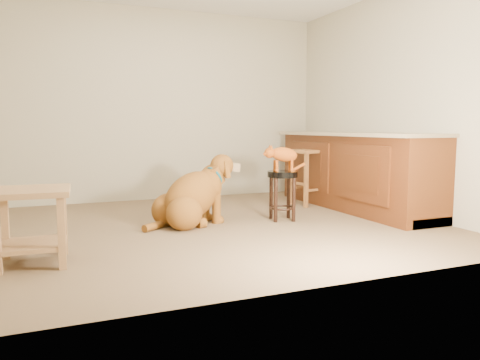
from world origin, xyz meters
name	(u,v)px	position (x,y,z in m)	size (l,w,h in m)	color
floor	(213,226)	(0.00, 0.00, 0.00)	(4.50, 4.00, 0.01)	brown
room_shell	(212,58)	(0.00, 0.00, 1.68)	(4.54, 4.04, 2.62)	#A8A288
cabinet_run	(354,173)	(1.94, 0.30, 0.44)	(0.70, 2.56, 0.94)	#50260E
padded_stool	(282,185)	(0.79, 0.00, 0.38)	(0.33, 0.33, 0.53)	black
wood_stool	(307,176)	(1.56, 0.77, 0.37)	(0.45, 0.45, 0.72)	brown
side_table	(32,215)	(-1.66, -0.75, 0.37)	(0.57, 0.57, 0.56)	#9B7248
golden_retriever	(192,197)	(-0.18, 0.13, 0.29)	(1.16, 0.71, 0.76)	brown
tabby_kitten	(282,155)	(0.78, 0.01, 0.70)	(0.51, 0.21, 0.31)	#8C3D0E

